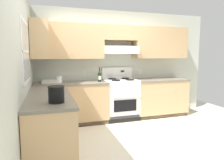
{
  "coord_description": "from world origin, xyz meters",
  "views": [
    {
      "loc": [
        -1.25,
        -3.19,
        1.5
      ],
      "look_at": [
        -0.02,
        0.7,
        1.0
      ],
      "focal_mm": 32.77,
      "sensor_mm": 36.0,
      "label": 1
    }
  ],
  "objects_px": {
    "bucket": "(56,94)",
    "bowl": "(50,82)",
    "paper_towel_roll": "(59,79)",
    "wine_bottle": "(99,76)",
    "stove": "(121,99)"
  },
  "relations": [
    {
      "from": "bucket",
      "to": "bowl",
      "type": "bearing_deg",
      "value": 91.44
    },
    {
      "from": "bucket",
      "to": "paper_towel_roll",
      "type": "relative_size",
      "value": 1.49
    },
    {
      "from": "bowl",
      "to": "paper_towel_roll",
      "type": "relative_size",
      "value": 2.5
    },
    {
      "from": "wine_bottle",
      "to": "bucket",
      "type": "distance_m",
      "value": 2.05
    },
    {
      "from": "stove",
      "to": "bucket",
      "type": "xyz_separation_m",
      "value": [
        -1.53,
        -1.86,
        0.54
      ]
    },
    {
      "from": "stove",
      "to": "bowl",
      "type": "distance_m",
      "value": 1.65
    },
    {
      "from": "bowl",
      "to": "bucket",
      "type": "height_order",
      "value": "bucket"
    },
    {
      "from": "stove",
      "to": "bucket",
      "type": "bearing_deg",
      "value": -129.47
    },
    {
      "from": "wine_bottle",
      "to": "stove",
      "type": "bearing_deg",
      "value": 7.71
    },
    {
      "from": "wine_bottle",
      "to": "paper_towel_roll",
      "type": "distance_m",
      "value": 0.87
    },
    {
      "from": "stove",
      "to": "paper_towel_roll",
      "type": "relative_size",
      "value": 8.56
    },
    {
      "from": "bucket",
      "to": "wine_bottle",
      "type": "bearing_deg",
      "value": 60.79
    },
    {
      "from": "stove",
      "to": "wine_bottle",
      "type": "bearing_deg",
      "value": -172.29
    },
    {
      "from": "stove",
      "to": "paper_towel_roll",
      "type": "distance_m",
      "value": 1.48
    },
    {
      "from": "bowl",
      "to": "paper_towel_roll",
      "type": "height_order",
      "value": "paper_towel_roll"
    }
  ]
}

